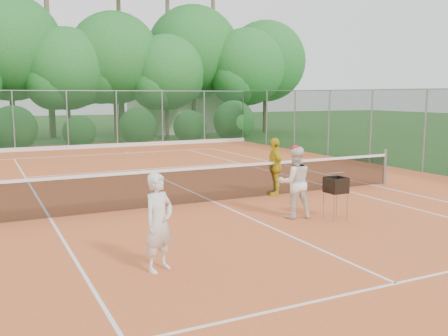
# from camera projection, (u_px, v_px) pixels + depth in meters

# --- Properties ---
(ground) EXTENTS (120.00, 120.00, 0.00)m
(ground) POSITION_uv_depth(u_px,v_px,m) (214.00, 203.00, 13.13)
(ground) COLOR #224E1B
(ground) RESTS_ON ground
(clay_court) EXTENTS (18.00, 36.00, 0.02)m
(clay_court) POSITION_uv_depth(u_px,v_px,m) (214.00, 202.00, 13.12)
(clay_court) COLOR #CD612F
(clay_court) RESTS_ON ground
(club_building) EXTENTS (8.00, 5.00, 3.00)m
(club_building) POSITION_uv_depth(u_px,v_px,m) (187.00, 112.00, 38.14)
(club_building) COLOR beige
(club_building) RESTS_ON ground
(tennis_net) EXTENTS (11.97, 0.10, 1.10)m
(tennis_net) POSITION_uv_depth(u_px,v_px,m) (214.00, 183.00, 13.05)
(tennis_net) COLOR gray
(tennis_net) RESTS_ON clay_court
(player_white) EXTENTS (0.69, 0.60, 1.58)m
(player_white) POSITION_uv_depth(u_px,v_px,m) (159.00, 222.00, 7.90)
(player_white) COLOR silver
(player_white) RESTS_ON clay_court
(player_center_grp) EXTENTS (0.93, 0.80, 1.67)m
(player_center_grp) POSITION_uv_depth(u_px,v_px,m) (295.00, 182.00, 11.33)
(player_center_grp) COLOR white
(player_center_grp) RESTS_ON clay_court
(player_yellow) EXTENTS (0.59, 1.01, 1.61)m
(player_yellow) POSITION_uv_depth(u_px,v_px,m) (275.00, 166.00, 13.96)
(player_yellow) COLOR gold
(player_yellow) RESTS_ON clay_court
(ball_hopper) EXTENTS (0.42, 0.42, 0.96)m
(ball_hopper) POSITION_uv_depth(u_px,v_px,m) (336.00, 186.00, 11.24)
(ball_hopper) COLOR gray
(ball_hopper) RESTS_ON clay_court
(stray_ball_a) EXTENTS (0.07, 0.07, 0.07)m
(stray_ball_a) POSITION_uv_depth(u_px,v_px,m) (161.00, 158.00, 21.78)
(stray_ball_a) COLOR yellow
(stray_ball_a) RESTS_ON clay_court
(stray_ball_b) EXTENTS (0.07, 0.07, 0.07)m
(stray_ball_b) POSITION_uv_depth(u_px,v_px,m) (127.00, 152.00, 24.10)
(stray_ball_b) COLOR #BBDB33
(stray_ball_b) RESTS_ON clay_court
(stray_ball_c) EXTENTS (0.07, 0.07, 0.07)m
(stray_ball_c) POSITION_uv_depth(u_px,v_px,m) (153.00, 153.00, 23.82)
(stray_ball_c) COLOR yellow
(stray_ball_c) RESTS_ON clay_court
(court_markings) EXTENTS (11.03, 23.83, 0.01)m
(court_markings) POSITION_uv_depth(u_px,v_px,m) (214.00, 202.00, 13.12)
(court_markings) COLOR white
(court_markings) RESTS_ON clay_court
(fence_back) EXTENTS (18.07, 0.07, 3.00)m
(fence_back) POSITION_uv_depth(u_px,v_px,m) (93.00, 120.00, 26.21)
(fence_back) COLOR #19381E
(fence_back) RESTS_ON clay_court
(tropical_treeline) EXTENTS (32.10, 8.49, 15.03)m
(tropical_treeline) POSITION_uv_depth(u_px,v_px,m) (96.00, 57.00, 30.94)
(tropical_treeline) COLOR brown
(tropical_treeline) RESTS_ON ground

